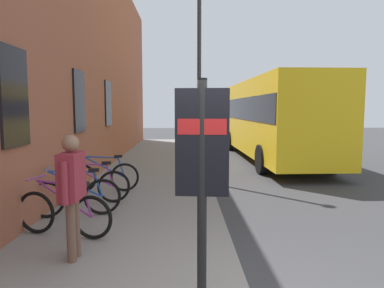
{
  "coord_description": "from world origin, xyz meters",
  "views": [
    {
      "loc": [
        -3.7,
        0.77,
        2.22
      ],
      "look_at": [
        4.85,
        0.56,
        1.34
      ],
      "focal_mm": 32.7,
      "sensor_mm": 36.0,
      "label": 1
    }
  ],
  "objects_px": {
    "bicycle_nearest_sign": "(75,197)",
    "street_lamp": "(199,66)",
    "pedestrian_by_facade": "(72,184)",
    "bicycle_beside_lamp": "(104,177)",
    "bicycle_leaning_wall": "(90,186)",
    "transit_info_sign": "(202,157)",
    "city_bus": "(271,115)",
    "bicycle_end_of_row": "(64,213)"
  },
  "relations": [
    {
      "from": "bicycle_nearest_sign",
      "to": "street_lamp",
      "type": "distance_m",
      "value": 5.46
    },
    {
      "from": "pedestrian_by_facade",
      "to": "bicycle_beside_lamp",
      "type": "bearing_deg",
      "value": 6.8
    },
    {
      "from": "bicycle_leaning_wall",
      "to": "street_lamp",
      "type": "height_order",
      "value": "street_lamp"
    },
    {
      "from": "bicycle_nearest_sign",
      "to": "street_lamp",
      "type": "height_order",
      "value": "street_lamp"
    },
    {
      "from": "bicycle_leaning_wall",
      "to": "transit_info_sign",
      "type": "height_order",
      "value": "transit_info_sign"
    },
    {
      "from": "bicycle_beside_lamp",
      "to": "pedestrian_by_facade",
      "type": "bearing_deg",
      "value": -173.2
    },
    {
      "from": "street_lamp",
      "to": "transit_info_sign",
      "type": "bearing_deg",
      "value": 177.69
    },
    {
      "from": "bicycle_beside_lamp",
      "to": "transit_info_sign",
      "type": "bearing_deg",
      "value": -156.97
    },
    {
      "from": "transit_info_sign",
      "to": "bicycle_leaning_wall",
      "type": "bearing_deg",
      "value": 29.01
    },
    {
      "from": "city_bus",
      "to": "street_lamp",
      "type": "height_order",
      "value": "street_lamp"
    },
    {
      "from": "bicycle_nearest_sign",
      "to": "city_bus",
      "type": "xyz_separation_m",
      "value": [
        8.32,
        -5.88,
        1.41
      ]
    },
    {
      "from": "street_lamp",
      "to": "bicycle_nearest_sign",
      "type": "bearing_deg",
      "value": 145.73
    },
    {
      "from": "bicycle_nearest_sign",
      "to": "city_bus",
      "type": "height_order",
      "value": "city_bus"
    },
    {
      "from": "city_bus",
      "to": "bicycle_beside_lamp",
      "type": "bearing_deg",
      "value": 137.61
    },
    {
      "from": "bicycle_nearest_sign",
      "to": "transit_info_sign",
      "type": "distance_m",
      "value": 4.1
    },
    {
      "from": "transit_info_sign",
      "to": "street_lamp",
      "type": "xyz_separation_m",
      "value": [
        6.96,
        -0.28,
        1.76
      ]
    },
    {
      "from": "bicycle_nearest_sign",
      "to": "street_lamp",
      "type": "relative_size",
      "value": 0.31
    },
    {
      "from": "bicycle_end_of_row",
      "to": "street_lamp",
      "type": "xyz_separation_m",
      "value": [
        4.87,
        -2.44,
        2.97
      ]
    },
    {
      "from": "bicycle_beside_lamp",
      "to": "street_lamp",
      "type": "relative_size",
      "value": 0.31
    },
    {
      "from": "city_bus",
      "to": "street_lamp",
      "type": "relative_size",
      "value": 1.84
    },
    {
      "from": "bicycle_nearest_sign",
      "to": "bicycle_leaning_wall",
      "type": "bearing_deg",
      "value": -2.94
    },
    {
      "from": "pedestrian_by_facade",
      "to": "street_lamp",
      "type": "relative_size",
      "value": 0.3
    },
    {
      "from": "bicycle_leaning_wall",
      "to": "city_bus",
      "type": "height_order",
      "value": "city_bus"
    },
    {
      "from": "bicycle_leaning_wall",
      "to": "street_lamp",
      "type": "bearing_deg",
      "value": -41.27
    },
    {
      "from": "city_bus",
      "to": "street_lamp",
      "type": "distance_m",
      "value": 5.82
    },
    {
      "from": "bicycle_beside_lamp",
      "to": "street_lamp",
      "type": "xyz_separation_m",
      "value": [
        1.79,
        -2.48,
        2.97
      ]
    },
    {
      "from": "bicycle_nearest_sign",
      "to": "bicycle_beside_lamp",
      "type": "bearing_deg",
      "value": -3.06
    },
    {
      "from": "city_bus",
      "to": "street_lamp",
      "type": "xyz_separation_m",
      "value": [
        -4.53,
        3.3,
        1.56
      ]
    },
    {
      "from": "bicycle_nearest_sign",
      "to": "transit_info_sign",
      "type": "height_order",
      "value": "transit_info_sign"
    },
    {
      "from": "bicycle_nearest_sign",
      "to": "bicycle_beside_lamp",
      "type": "relative_size",
      "value": 0.99
    },
    {
      "from": "bicycle_nearest_sign",
      "to": "bicycle_beside_lamp",
      "type": "height_order",
      "value": "same"
    },
    {
      "from": "bicycle_end_of_row",
      "to": "city_bus",
      "type": "xyz_separation_m",
      "value": [
        9.4,
        -5.74,
        1.41
      ]
    },
    {
      "from": "bicycle_nearest_sign",
      "to": "transit_info_sign",
      "type": "relative_size",
      "value": 0.73
    },
    {
      "from": "transit_info_sign",
      "to": "bicycle_nearest_sign",
      "type": "bearing_deg",
      "value": 36.0
    },
    {
      "from": "bicycle_beside_lamp",
      "to": "pedestrian_by_facade",
      "type": "xyz_separation_m",
      "value": [
        -3.96,
        -0.47,
        0.68
      ]
    },
    {
      "from": "bicycle_end_of_row",
      "to": "pedestrian_by_facade",
      "type": "xyz_separation_m",
      "value": [
        -0.88,
        -0.43,
        0.68
      ]
    },
    {
      "from": "bicycle_leaning_wall",
      "to": "pedestrian_by_facade",
      "type": "relative_size",
      "value": 1.0
    },
    {
      "from": "bicycle_leaning_wall",
      "to": "transit_info_sign",
      "type": "relative_size",
      "value": 0.73
    },
    {
      "from": "bicycle_beside_lamp",
      "to": "street_lamp",
      "type": "height_order",
      "value": "street_lamp"
    },
    {
      "from": "bicycle_nearest_sign",
      "to": "city_bus",
      "type": "relative_size",
      "value": 0.17
    },
    {
      "from": "city_bus",
      "to": "pedestrian_by_facade",
      "type": "xyz_separation_m",
      "value": [
        -10.28,
        5.3,
        -0.73
      ]
    },
    {
      "from": "bicycle_beside_lamp",
      "to": "city_bus",
      "type": "xyz_separation_m",
      "value": [
        6.33,
        -5.78,
        1.41
      ]
    }
  ]
}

